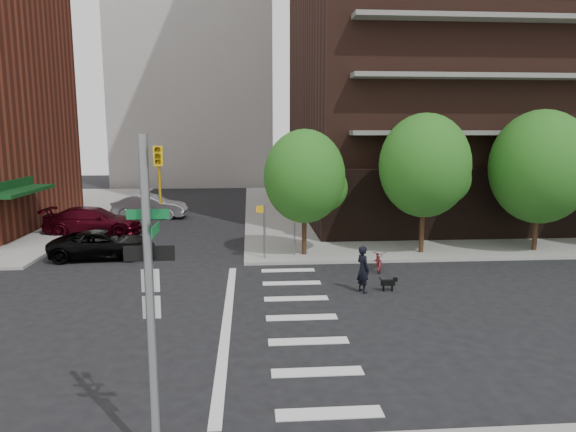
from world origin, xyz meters
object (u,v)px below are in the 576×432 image
traffic_signal (153,328)px  parked_car_black (103,244)px  parked_car_maroon (94,221)px  scooter (379,260)px  parked_car_silver (150,206)px  dog_walker (363,269)px

traffic_signal → parked_car_black: 17.50m
parked_car_maroon → scooter: parked_car_maroon is taller
parked_car_silver → dog_walker: bearing=-142.9°
parked_car_maroon → parked_car_silver: parked_car_silver is taller
parked_car_maroon → traffic_signal: bearing=-159.4°
traffic_signal → parked_car_maroon: (-7.73, 22.68, -1.86)m
scooter → parked_car_maroon: bearing=158.2°
traffic_signal → parked_car_black: bearing=108.4°
traffic_signal → dog_walker: (6.14, 10.13, -1.78)m
traffic_signal → scooter: bearing=60.3°
parked_car_black → scooter: bearing=-107.3°
scooter → dog_walker: (-1.44, -3.16, 0.45)m
traffic_signal → scooter: traffic_signal is taller
parked_car_black → parked_car_silver: size_ratio=0.95×
traffic_signal → parked_car_black: traffic_signal is taller
parked_car_silver → scooter: 20.11m
parked_car_black → dog_walker: size_ratio=2.71×
scooter → parked_car_black: bearing=175.9°
dog_walker → scooter: bearing=-46.7°
parked_car_silver → dog_walker: 21.81m
traffic_signal → dog_walker: traffic_signal is taller
parked_car_maroon → parked_car_silver: bearing=-19.4°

